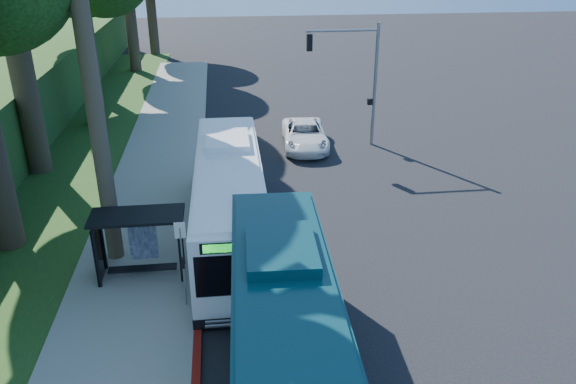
{
  "coord_description": "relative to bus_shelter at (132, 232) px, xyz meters",
  "views": [
    {
      "loc": [
        -3.92,
        -20.68,
        11.22
      ],
      "look_at": [
        -1.27,
        1.0,
        1.27
      ],
      "focal_mm": 35.0,
      "sensor_mm": 36.0,
      "label": 1
    }
  ],
  "objects": [
    {
      "name": "ground",
      "position": [
        7.26,
        2.86,
        -1.81
      ],
      "size": [
        140.0,
        140.0,
        0.0
      ],
      "primitive_type": "plane",
      "color": "black",
      "rests_on": "ground"
    },
    {
      "name": "sidewalk",
      "position": [
        -0.04,
        2.86,
        -1.75
      ],
      "size": [
        4.5,
        70.0,
        0.12
      ],
      "primitive_type": "cube",
      "color": "gray",
      "rests_on": "ground"
    },
    {
      "name": "red_curb",
      "position": [
        2.26,
        -1.14,
        -1.74
      ],
      "size": [
        0.25,
        30.0,
        0.13
      ],
      "primitive_type": "cube",
      "color": "maroon",
      "rests_on": "ground"
    },
    {
      "name": "grass_verge",
      "position": [
        -5.74,
        7.86,
        -1.78
      ],
      "size": [
        8.0,
        70.0,
        0.06
      ],
      "primitive_type": "cube",
      "color": "#234719",
      "rests_on": "ground"
    },
    {
      "name": "bus_shelter",
      "position": [
        0.0,
        0.0,
        0.0
      ],
      "size": [
        3.2,
        1.51,
        2.55
      ],
      "color": "black",
      "rests_on": "ground"
    },
    {
      "name": "stop_sign_pole",
      "position": [
        1.86,
        -2.14,
        0.28
      ],
      "size": [
        0.35,
        0.06,
        3.17
      ],
      "color": "gray",
      "rests_on": "ground"
    },
    {
      "name": "traffic_signal_pole",
      "position": [
        11.04,
        12.86,
        2.62
      ],
      "size": [
        4.1,
        0.3,
        7.0
      ],
      "color": "gray",
      "rests_on": "ground"
    },
    {
      "name": "white_bus",
      "position": [
        3.48,
        2.64,
        -0.04
      ],
      "size": [
        2.73,
        12.17,
        3.62
      ],
      "rotation": [
        0.0,
        0.0,
        -0.01
      ],
      "color": "white",
      "rests_on": "ground"
    },
    {
      "name": "teal_bus",
      "position": [
        4.66,
        -6.84,
        0.03
      ],
      "size": [
        3.16,
        12.72,
        3.77
      ],
      "rotation": [
        0.0,
        0.0,
        -0.04
      ],
      "color": "#0A343C",
      "rests_on": "ground"
    },
    {
      "name": "pickup",
      "position": [
        8.06,
        12.85,
        -1.06
      ],
      "size": [
        2.81,
        5.51,
        1.49
      ],
      "primitive_type": "imported",
      "rotation": [
        0.0,
        0.0,
        -0.06
      ],
      "color": "white",
      "rests_on": "ground"
    }
  ]
}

